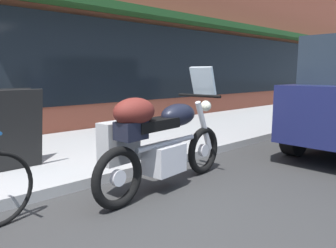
% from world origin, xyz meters
% --- Properties ---
extents(ground_plane, '(80.00, 80.00, 0.00)m').
position_xyz_m(ground_plane, '(0.00, 0.00, 0.00)').
color(ground_plane, '#2D2D2D').
extents(storefront_building, '(23.67, 0.90, 6.87)m').
position_xyz_m(storefront_building, '(7.83, 4.16, 3.36)').
color(storefront_building, brown).
rests_on(storefront_building, ground_plane).
extents(sidewalk_curb, '(30.00, 2.97, 0.12)m').
position_xyz_m(sidewalk_curb, '(9.00, 2.51, 0.06)').
color(sidewalk_curb, '#959595').
rests_on(sidewalk_curb, ground_plane).
extents(touring_motorcycle, '(2.07, 0.63, 1.39)m').
position_xyz_m(touring_motorcycle, '(0.52, 0.45, 0.60)').
color(touring_motorcycle, black).
rests_on(touring_motorcycle, ground_plane).
extents(sandwich_board_sign, '(0.55, 0.42, 0.99)m').
position_xyz_m(sandwich_board_sign, '(-0.45, 1.98, 0.62)').
color(sandwich_board_sign, black).
rests_on(sandwich_board_sign, sidewalk_curb).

